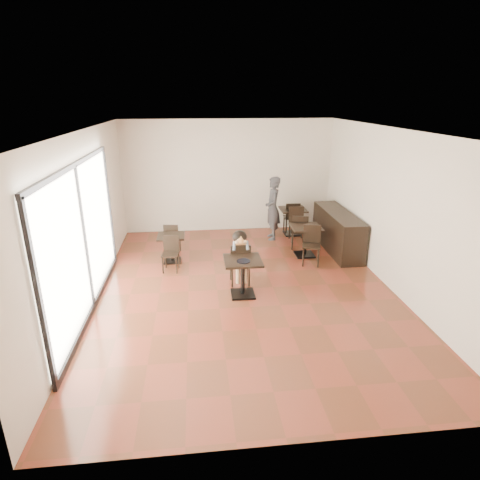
{
  "coord_description": "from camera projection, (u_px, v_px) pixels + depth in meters",
  "views": [
    {
      "loc": [
        -0.94,
        -7.46,
        3.77
      ],
      "look_at": [
        -0.08,
        0.22,
        1.0
      ],
      "focal_mm": 30.0,
      "sensor_mm": 36.0,
      "label": 1
    }
  ],
  "objects": [
    {
      "name": "adult_patron",
      "position": [
        273.0,
        208.0,
        11.0
      ],
      "size": [
        0.43,
        0.65,
        1.75
      ],
      "primitive_type": "imported",
      "rotation": [
        0.0,
        0.0,
        -1.59
      ],
      "color": "#3B3B41",
      "rests_on": "floor"
    },
    {
      "name": "service_counter",
      "position": [
        338.0,
        231.0,
        10.33
      ],
      "size": [
        0.6,
        2.4,
        1.0
      ],
      "primitive_type": "cube",
      "color": "black",
      "rests_on": "floor"
    },
    {
      "name": "ceiling",
      "position": [
        246.0,
        130.0,
        7.27
      ],
      "size": [
        6.0,
        8.0,
        0.01
      ],
      "primitive_type": "cube",
      "color": "white",
      "rests_on": "floor"
    },
    {
      "name": "cafe_table_left",
      "position": [
        172.0,
        248.0,
        9.61
      ],
      "size": [
        0.71,
        0.71,
        0.67
      ],
      "primitive_type": null,
      "rotation": [
        0.0,
        0.0,
        -0.14
      ],
      "color": "black",
      "rests_on": "floor"
    },
    {
      "name": "cafe_table_mid",
      "position": [
        305.0,
        241.0,
        9.96
      ],
      "size": [
        0.89,
        0.89,
        0.77
      ],
      "primitive_type": null,
      "rotation": [
        0.0,
        0.0,
        -0.28
      ],
      "color": "black",
      "rests_on": "floor"
    },
    {
      "name": "chair_mid_b",
      "position": [
        311.0,
        246.0,
        9.42
      ],
      "size": [
        0.51,
        0.51,
        0.92
      ],
      "primitive_type": null,
      "rotation": [
        0.0,
        0.0,
        -0.28
      ],
      "color": "black",
      "rests_on": "floor"
    },
    {
      "name": "chair_left_b",
      "position": [
        170.0,
        254.0,
        9.07
      ],
      "size": [
        0.41,
        0.41,
        0.81
      ],
      "primitive_type": null,
      "rotation": [
        0.0,
        0.0,
        -0.14
      ],
      "color": "black",
      "rests_on": "floor"
    },
    {
      "name": "child_chair",
      "position": [
        240.0,
        263.0,
        8.44
      ],
      "size": [
        0.42,
        0.42,
        0.93
      ],
      "primitive_type": null,
      "rotation": [
        0.0,
        0.0,
        3.14
      ],
      "color": "black",
      "rests_on": "floor"
    },
    {
      "name": "wall_front",
      "position": [
        294.0,
        324.0,
        4.07
      ],
      "size": [
        6.0,
        0.01,
        3.2
      ],
      "primitive_type": "cube",
      "color": "beige",
      "rests_on": "floor"
    },
    {
      "name": "cafe_table_back",
      "position": [
        293.0,
        222.0,
        11.52
      ],
      "size": [
        0.74,
        0.74,
        0.76
      ],
      "primitive_type": null,
      "rotation": [
        0.0,
        0.0,
        -0.02
      ],
      "color": "black",
      "rests_on": "floor"
    },
    {
      "name": "chair_mid_a",
      "position": [
        300.0,
        231.0,
        10.45
      ],
      "size": [
        0.51,
        0.51,
        0.92
      ],
      "primitive_type": null,
      "rotation": [
        0.0,
        0.0,
        2.87
      ],
      "color": "black",
      "rests_on": "floor"
    },
    {
      "name": "wall_back",
      "position": [
        228.0,
        176.0,
        11.55
      ],
      "size": [
        6.0,
        0.01,
        3.2
      ],
      "primitive_type": "cube",
      "color": "beige",
      "rests_on": "floor"
    },
    {
      "name": "wall_left",
      "position": [
        87.0,
        220.0,
        7.5
      ],
      "size": [
        0.01,
        8.0,
        3.2
      ],
      "primitive_type": "cube",
      "color": "beige",
      "rests_on": "floor"
    },
    {
      "name": "chair_back_b",
      "position": [
        297.0,
        225.0,
        10.98
      ],
      "size": [
        0.42,
        0.42,
        0.92
      ],
      "primitive_type": null,
      "rotation": [
        0.0,
        0.0,
        -0.02
      ],
      "color": "black",
      "rests_on": "floor"
    },
    {
      "name": "storefront_window",
      "position": [
        83.0,
        239.0,
        7.1
      ],
      "size": [
        0.04,
        4.5,
        2.6
      ],
      "primitive_type": "cube",
      "color": "white",
      "rests_on": "floor"
    },
    {
      "name": "chair_left_a",
      "position": [
        173.0,
        238.0,
        10.1
      ],
      "size": [
        0.41,
        0.41,
        0.81
      ],
      "primitive_type": null,
      "rotation": [
        0.0,
        0.0,
        3.01
      ],
      "color": "black",
      "rests_on": "floor"
    },
    {
      "name": "pizza_slice",
      "position": [
        241.0,
        242.0,
        8.07
      ],
      "size": [
        0.27,
        0.21,
        0.06
      ],
      "primitive_type": null,
      "color": "#CABA76",
      "rests_on": "child"
    },
    {
      "name": "child_table",
      "position": [
        243.0,
        278.0,
        7.95
      ],
      "size": [
        0.73,
        0.73,
        0.77
      ],
      "primitive_type": null,
      "color": "black",
      "rests_on": "floor"
    },
    {
      "name": "wall_right",
      "position": [
        392.0,
        210.0,
        8.12
      ],
      "size": [
        0.01,
        8.0,
        3.2
      ],
      "primitive_type": "cube",
      "color": "beige",
      "rests_on": "floor"
    },
    {
      "name": "plate",
      "position": [
        243.0,
        261.0,
        7.72
      ],
      "size": [
        0.26,
        0.26,
        0.02
      ],
      "primitive_type": "cylinder",
      "color": "black",
      "rests_on": "child_table"
    },
    {
      "name": "chair_back_a",
      "position": [
        291.0,
        217.0,
        11.65
      ],
      "size": [
        0.42,
        0.42,
        0.92
      ],
      "primitive_type": null,
      "rotation": [
        0.0,
        0.0,
        3.12
      ],
      "color": "black",
      "rests_on": "floor"
    },
    {
      "name": "child",
      "position": [
        240.0,
        258.0,
        8.4
      ],
      "size": [
        0.42,
        0.59,
        1.17
      ],
      "primitive_type": null,
      "color": "slate",
      "rests_on": "child_chair"
    },
    {
      "name": "floor",
      "position": [
        245.0,
        288.0,
        8.35
      ],
      "size": [
        6.0,
        8.0,
        0.01
      ],
      "primitive_type": "cube",
      "color": "brown",
      "rests_on": "ground"
    }
  ]
}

